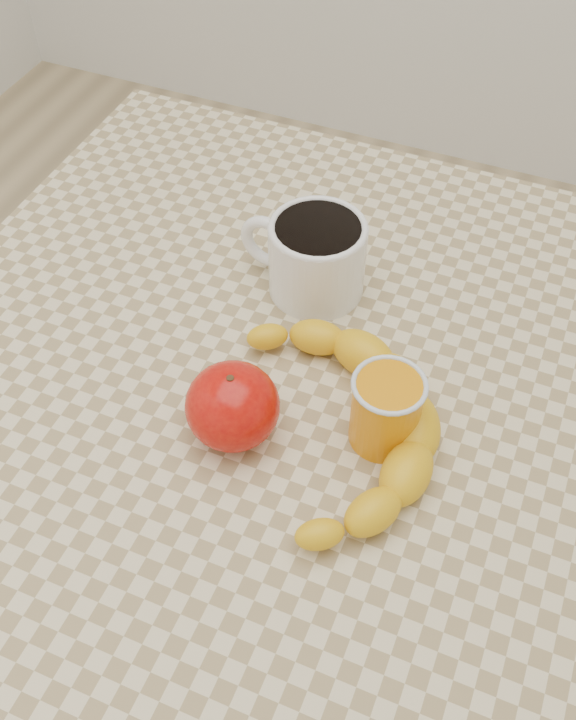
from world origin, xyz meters
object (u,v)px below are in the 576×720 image
at_px(coffee_mug, 315,254).
at_px(apple, 233,406).
at_px(banana, 342,420).
at_px(table, 288,424).
at_px(orange_juice_glass, 386,410).

bearing_deg(coffee_mug, apple, -89.32).
distance_m(apple, banana, 0.10).
bearing_deg(apple, table, 77.60).
bearing_deg(orange_juice_glass, table, 161.52).
bearing_deg(apple, banana, 19.88).
xyz_separation_m(coffee_mug, apple, (0.00, -0.21, -0.01)).
bearing_deg(table, orange_juice_glass, -18.48).
bearing_deg(orange_juice_glass, banana, -157.71).
relative_size(coffee_mug, orange_juice_glass, 1.87).
relative_size(orange_juice_glass, banana, 0.22).
bearing_deg(table, coffee_mug, 99.69).
xyz_separation_m(table, orange_juice_glass, (0.11, -0.04, 0.13)).
bearing_deg(banana, orange_juice_glass, -2.21).
bearing_deg(coffee_mug, banana, -61.44).
distance_m(table, banana, 0.14).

